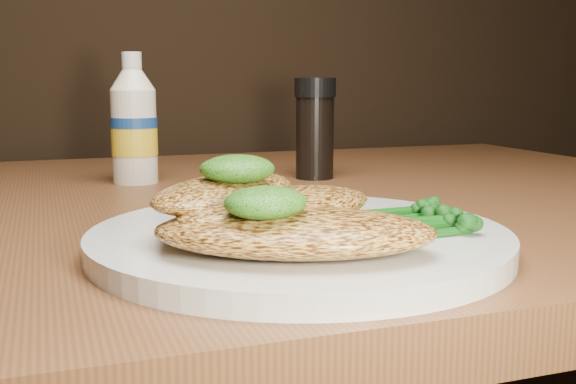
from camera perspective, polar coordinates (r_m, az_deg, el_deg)
name	(u,v)px	position (r m, az deg, el deg)	size (l,w,h in m)	color
plate	(299,240)	(0.49, 0.93, -3.96)	(0.30, 0.30, 0.02)	silver
chicken_front	(295,232)	(0.42, 0.55, -3.31)	(0.17, 0.09, 0.03)	gold
chicken_mid	(278,207)	(0.46, -0.82, -1.28)	(0.16, 0.08, 0.02)	gold
chicken_back	(226,192)	(0.48, -5.14, -0.01)	(0.14, 0.07, 0.02)	gold
pesto_front	(265,202)	(0.40, -1.88, -0.87)	(0.05, 0.05, 0.02)	black
pesto_back	(237,169)	(0.46, -4.23, 1.92)	(0.05, 0.05, 0.02)	black
broccolini_bundle	(385,217)	(0.48, 8.02, -2.03)	(0.15, 0.11, 0.02)	#114E12
mayo_bottle	(134,118)	(0.82, -12.63, 5.97)	(0.05, 0.05, 0.15)	white
pepper_grinder	(315,129)	(0.84, 2.23, 5.26)	(0.05, 0.05, 0.12)	black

